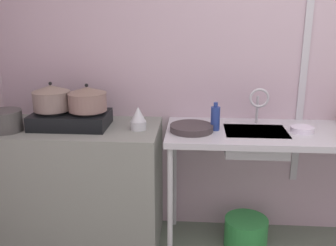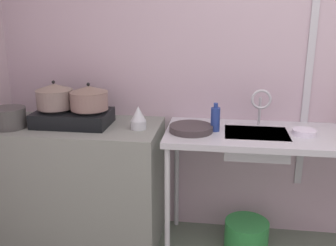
{
  "view_description": "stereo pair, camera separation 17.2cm",
  "coord_description": "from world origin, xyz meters",
  "px_view_note": "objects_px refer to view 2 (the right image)",
  "views": [
    {
      "loc": [
        -0.83,
        -1.27,
        1.68
      ],
      "look_at": [
        -1.01,
        1.25,
        0.94
      ],
      "focal_mm": 40.97,
      "sensor_mm": 36.0,
      "label": 1
    },
    {
      "loc": [
        -0.66,
        -1.25,
        1.68
      ],
      "look_at": [
        -1.01,
        1.25,
        0.94
      ],
      "focal_mm": 40.97,
      "sensor_mm": 36.0,
      "label": 2
    }
  ],
  "objects_px": {
    "pot_beside_stove": "(9,118)",
    "bucket_on_floor": "(246,235)",
    "pot_on_right_burner": "(89,98)",
    "small_bowl_on_drainboard": "(304,132)",
    "faucet": "(261,102)",
    "stove": "(73,117)",
    "bottle_by_sink": "(215,119)",
    "pot_on_left_burner": "(55,96)",
    "percolator": "(138,118)",
    "frying_pan": "(191,128)",
    "sink_basin": "(256,143)"
  },
  "relations": [
    {
      "from": "faucet",
      "to": "bottle_by_sink",
      "type": "xyz_separation_m",
      "value": [
        -0.31,
        -0.13,
        -0.1
      ]
    },
    {
      "from": "sink_basin",
      "to": "small_bowl_on_drainboard",
      "type": "relative_size",
      "value": 2.72
    },
    {
      "from": "bottle_by_sink",
      "to": "pot_on_right_burner",
      "type": "bearing_deg",
      "value": 179.8
    },
    {
      "from": "pot_on_right_burner",
      "to": "percolator",
      "type": "xyz_separation_m",
      "value": [
        0.35,
        -0.03,
        -0.13
      ]
    },
    {
      "from": "percolator",
      "to": "bucket_on_floor",
      "type": "height_order",
      "value": "percolator"
    },
    {
      "from": "pot_on_right_burner",
      "to": "stove",
      "type": "bearing_deg",
      "value": 180.0
    },
    {
      "from": "percolator",
      "to": "bottle_by_sink",
      "type": "bearing_deg",
      "value": 3.02
    },
    {
      "from": "faucet",
      "to": "pot_beside_stove",
      "type": "bearing_deg",
      "value": -171.57
    },
    {
      "from": "sink_basin",
      "to": "faucet",
      "type": "relative_size",
      "value": 1.55
    },
    {
      "from": "sink_basin",
      "to": "bottle_by_sink",
      "type": "xyz_separation_m",
      "value": [
        -0.28,
        0.0,
        0.16
      ]
    },
    {
      "from": "pot_on_right_burner",
      "to": "sink_basin",
      "type": "xyz_separation_m",
      "value": [
        1.15,
        -0.01,
        -0.28
      ]
    },
    {
      "from": "percolator",
      "to": "bottle_by_sink",
      "type": "relative_size",
      "value": 0.83
    },
    {
      "from": "pot_on_right_burner",
      "to": "pot_beside_stove",
      "type": "height_order",
      "value": "pot_on_right_burner"
    },
    {
      "from": "sink_basin",
      "to": "frying_pan",
      "type": "relative_size",
      "value": 1.42
    },
    {
      "from": "pot_beside_stove",
      "to": "bottle_by_sink",
      "type": "height_order",
      "value": "bottle_by_sink"
    },
    {
      "from": "pot_on_right_burner",
      "to": "pot_beside_stove",
      "type": "bearing_deg",
      "value": -166.98
    },
    {
      "from": "stove",
      "to": "frying_pan",
      "type": "bearing_deg",
      "value": -2.75
    },
    {
      "from": "stove",
      "to": "bottle_by_sink",
      "type": "relative_size",
      "value": 2.71
    },
    {
      "from": "faucet",
      "to": "bottle_by_sink",
      "type": "distance_m",
      "value": 0.35
    },
    {
      "from": "percolator",
      "to": "bottle_by_sink",
      "type": "height_order",
      "value": "bottle_by_sink"
    },
    {
      "from": "stove",
      "to": "bucket_on_floor",
      "type": "relative_size",
      "value": 1.66
    },
    {
      "from": "pot_on_right_burner",
      "to": "percolator",
      "type": "bearing_deg",
      "value": -4.96
    },
    {
      "from": "pot_on_right_burner",
      "to": "small_bowl_on_drainboard",
      "type": "xyz_separation_m",
      "value": [
        1.46,
        -0.01,
        -0.19
      ]
    },
    {
      "from": "frying_pan",
      "to": "bucket_on_floor",
      "type": "height_order",
      "value": "frying_pan"
    },
    {
      "from": "small_bowl_on_drainboard",
      "to": "faucet",
      "type": "bearing_deg",
      "value": 153.11
    },
    {
      "from": "faucet",
      "to": "bucket_on_floor",
      "type": "xyz_separation_m",
      "value": [
        -0.05,
        -0.13,
        -0.97
      ]
    },
    {
      "from": "pot_beside_stove",
      "to": "bucket_on_floor",
      "type": "xyz_separation_m",
      "value": [
        1.67,
        0.13,
        -0.86
      ]
    },
    {
      "from": "faucet",
      "to": "bucket_on_floor",
      "type": "distance_m",
      "value": 0.98
    },
    {
      "from": "sink_basin",
      "to": "small_bowl_on_drainboard",
      "type": "xyz_separation_m",
      "value": [
        0.31,
        -0.0,
        0.09
      ]
    },
    {
      "from": "pot_on_left_burner",
      "to": "faucet",
      "type": "relative_size",
      "value": 0.96
    },
    {
      "from": "pot_beside_stove",
      "to": "percolator",
      "type": "xyz_separation_m",
      "value": [
        0.89,
        0.09,
        0.01
      ]
    },
    {
      "from": "pot_on_left_burner",
      "to": "bottle_by_sink",
      "type": "distance_m",
      "value": 1.14
    },
    {
      "from": "pot_on_right_burner",
      "to": "bucket_on_floor",
      "type": "height_order",
      "value": "pot_on_right_burner"
    },
    {
      "from": "stove",
      "to": "percolator",
      "type": "height_order",
      "value": "percolator"
    },
    {
      "from": "frying_pan",
      "to": "bucket_on_floor",
      "type": "distance_m",
      "value": 0.91
    },
    {
      "from": "small_bowl_on_drainboard",
      "to": "frying_pan",
      "type": "bearing_deg",
      "value": -177.59
    },
    {
      "from": "pot_on_left_burner",
      "to": "bucket_on_floor",
      "type": "distance_m",
      "value": 1.71
    },
    {
      "from": "pot_on_left_burner",
      "to": "bottle_by_sink",
      "type": "xyz_separation_m",
      "value": [
        1.13,
        -0.0,
        -0.12
      ]
    },
    {
      "from": "pot_beside_stove",
      "to": "sink_basin",
      "type": "xyz_separation_m",
      "value": [
        1.69,
        0.12,
        -0.15
      ]
    },
    {
      "from": "percolator",
      "to": "sink_basin",
      "type": "distance_m",
      "value": 0.81
    },
    {
      "from": "pot_on_left_burner",
      "to": "percolator",
      "type": "height_order",
      "value": "pot_on_left_burner"
    },
    {
      "from": "sink_basin",
      "to": "stove",
      "type": "bearing_deg",
      "value": 179.65
    },
    {
      "from": "frying_pan",
      "to": "bottle_by_sink",
      "type": "height_order",
      "value": "bottle_by_sink"
    },
    {
      "from": "pot_beside_stove",
      "to": "small_bowl_on_drainboard",
      "type": "xyz_separation_m",
      "value": [
        2.0,
        0.12,
        -0.05
      ]
    },
    {
      "from": "faucet",
      "to": "bucket_on_floor",
      "type": "height_order",
      "value": "faucet"
    },
    {
      "from": "pot_on_left_burner",
      "to": "sink_basin",
      "type": "relative_size",
      "value": 0.62
    },
    {
      "from": "pot_on_right_burner",
      "to": "faucet",
      "type": "xyz_separation_m",
      "value": [
        1.18,
        0.13,
        -0.02
      ]
    },
    {
      "from": "sink_basin",
      "to": "bucket_on_floor",
      "type": "relative_size",
      "value": 1.32
    },
    {
      "from": "sink_basin",
      "to": "frying_pan",
      "type": "bearing_deg",
      "value": -175.7
    },
    {
      "from": "pot_on_left_burner",
      "to": "percolator",
      "type": "relative_size",
      "value": 1.62
    }
  ]
}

